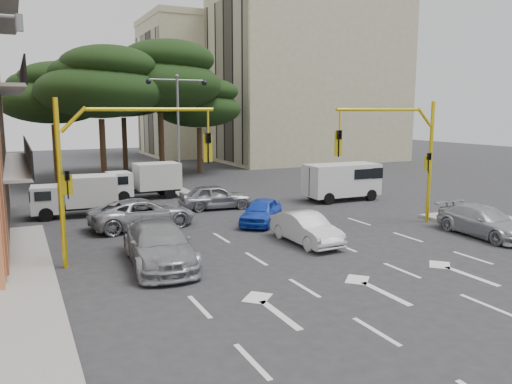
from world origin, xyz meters
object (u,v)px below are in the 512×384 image
car_blue_compact (261,211)px  box_truck_b (145,181)px  car_silver_cross_b (216,197)px  car_silver_wagon (159,244)px  street_lamp_center (178,113)px  signal_mast_left (112,158)px  van_white (342,182)px  box_truck_a (76,196)px  car_silver_cross_a (143,213)px  car_silver_parked (484,222)px  car_white_hatch (306,228)px  signal_mast_right (403,146)px

car_blue_compact → box_truck_b: 10.33m
car_silver_cross_b → car_silver_wagon: bearing=154.7°
street_lamp_center → box_truck_b: 5.15m
signal_mast_left → car_silver_wagon: 3.56m
car_blue_compact → van_white: size_ratio=0.79×
car_silver_cross_b → box_truck_a: size_ratio=0.95×
car_silver_cross_a → van_white: bearing=-87.0°
van_white → car_silver_parked: bearing=3.6°
car_blue_compact → van_white: bearing=68.4°
car_silver_wagon → car_blue_compact: bearing=39.5°
car_silver_cross_b → van_white: (8.13, -0.79, 0.45)m
box_truck_a → box_truck_b: (4.57, 3.81, 0.05)m
signal_mast_left → car_white_hatch: size_ratio=1.53×
signal_mast_left → box_truck_a: signal_mast_left is taller
signal_mast_right → car_white_hatch: size_ratio=1.53×
car_white_hatch → box_truck_b: 14.29m
street_lamp_center → van_white: 11.68m
car_silver_wagon → box_truck_a: 10.40m
signal_mast_left → car_silver_wagon: signal_mast_left is taller
car_silver_parked → car_white_hatch: bearing=165.6°
street_lamp_center → car_white_hatch: 15.65m
car_silver_parked → box_truck_b: 19.82m
car_white_hatch → car_silver_cross_b: size_ratio=0.94×
box_truck_a → street_lamp_center: bearing=-51.2°
street_lamp_center → van_white: size_ratio=1.67×
car_white_hatch → car_silver_cross_a: car_silver_cross_a is taller
car_blue_compact → car_silver_cross_b: (-0.64, 4.57, 0.08)m
car_white_hatch → car_silver_parked: car_silver_parked is taller
car_blue_compact → car_silver_parked: size_ratio=0.81×
street_lamp_center → car_white_hatch: bearing=-86.6°
car_silver_parked → box_truck_a: size_ratio=1.05×
car_white_hatch → signal_mast_right: bearing=6.8°
street_lamp_center → box_truck_b: street_lamp_center is taller
signal_mast_right → box_truck_b: 16.28m
car_white_hatch → signal_mast_left: bearing=172.0°
signal_mast_left → car_silver_wagon: size_ratio=1.13×
car_white_hatch → car_silver_cross_a: (-5.52, 5.88, 0.05)m
car_silver_cross_a → box_truck_a: size_ratio=1.16×
car_silver_wagon → car_silver_cross_b: bearing=62.5°
car_silver_cross_a → box_truck_b: 8.22m
car_silver_cross_b → van_white: bearing=-88.4°
car_silver_parked → box_truck_b: box_truck_b is taller
street_lamp_center → car_silver_wagon: bearing=-109.9°
signal_mast_left → box_truck_a: bearing=92.5°
car_silver_cross_a → van_white: size_ratio=1.08×
car_silver_wagon → car_silver_cross_b: size_ratio=1.28×
box_truck_a → box_truck_b: box_truck_b is taller
car_white_hatch → box_truck_a: (-8.09, 10.02, 0.43)m
car_silver_cross_a → signal_mast_right: bearing=-119.5°
car_white_hatch → car_blue_compact: size_ratio=1.06×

